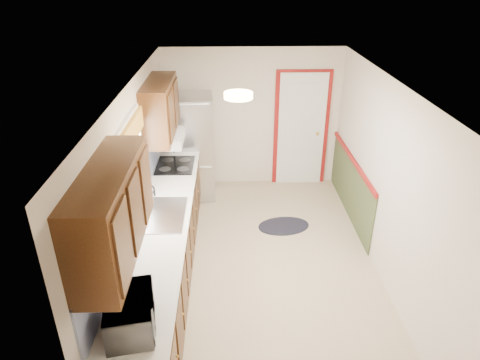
{
  "coord_description": "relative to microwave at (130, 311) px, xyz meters",
  "views": [
    {
      "loc": [
        -0.4,
        -4.51,
        3.56
      ],
      "look_at": [
        -0.27,
        0.27,
        1.15
      ],
      "focal_mm": 32.0,
      "sensor_mm": 36.0,
      "label": 1
    }
  ],
  "objects": [
    {
      "name": "room_shell",
      "position": [
        1.2,
        1.95,
        0.08
      ],
      "size": [
        3.2,
        5.2,
        2.52
      ],
      "color": "tan",
      "rests_on": "ground"
    },
    {
      "name": "kitchen_run",
      "position": [
        -0.04,
        1.66,
        -0.32
      ],
      "size": [
        0.63,
        4.0,
        2.2
      ],
      "color": "#3C1F0D",
      "rests_on": "ground"
    },
    {
      "name": "back_wall_trim",
      "position": [
        2.19,
        4.16,
        -0.24
      ],
      "size": [
        1.12,
        2.3,
        2.08
      ],
      "color": "maroon",
      "rests_on": "ground"
    },
    {
      "name": "ceiling_fixture",
      "position": [
        0.9,
        1.75,
        1.24
      ],
      "size": [
        0.3,
        0.3,
        0.06
      ],
      "primitive_type": "cylinder",
      "color": "#FFD88C",
      "rests_on": "room_shell"
    },
    {
      "name": "microwave",
      "position": [
        0.0,
        0.0,
        0.0
      ],
      "size": [
        0.4,
        0.59,
        0.37
      ],
      "primitive_type": "imported",
      "rotation": [
        0.0,
        0.0,
        1.75
      ],
      "color": "white",
      "rests_on": "kitchen_run"
    },
    {
      "name": "refrigerator",
      "position": [
        0.18,
        4.0,
        -0.26
      ],
      "size": [
        0.76,
        0.75,
        1.73
      ],
      "rotation": [
        0.0,
        0.0,
        0.07
      ],
      "color": "#B7B7BC",
      "rests_on": "ground"
    },
    {
      "name": "rug",
      "position": [
        1.62,
        2.92,
        -1.12
      ],
      "size": [
        0.86,
        0.63,
        0.01
      ],
      "primitive_type": "ellipsoid",
      "rotation": [
        0.0,
        0.0,
        0.17
      ],
      "color": "black",
      "rests_on": "ground"
    },
    {
      "name": "cooktop",
      "position": [
        0.01,
        3.12,
        -0.17
      ],
      "size": [
        0.54,
        0.64,
        0.02
      ],
      "primitive_type": "cube",
      "color": "black",
      "rests_on": "kitchen_run"
    }
  ]
}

